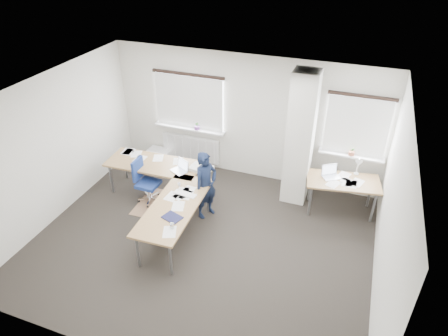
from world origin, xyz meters
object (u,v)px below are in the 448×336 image
(desk_main, at_px, (167,184))
(person, at_px, (206,185))
(desk_side, at_px, (343,182))
(task_chair, at_px, (148,190))

(desk_main, height_order, person, person)
(desk_side, bearing_deg, task_chair, -174.75)
(person, bearing_deg, desk_side, -40.10)
(desk_main, xyz_separation_m, desk_side, (3.21, 1.26, -0.01))
(desk_side, distance_m, person, 2.69)
(desk_main, distance_m, person, 0.77)
(person, bearing_deg, task_chair, 116.81)
(desk_main, distance_m, task_chair, 0.76)
(desk_main, bearing_deg, task_chair, 156.96)
(desk_side, height_order, task_chair, desk_side)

